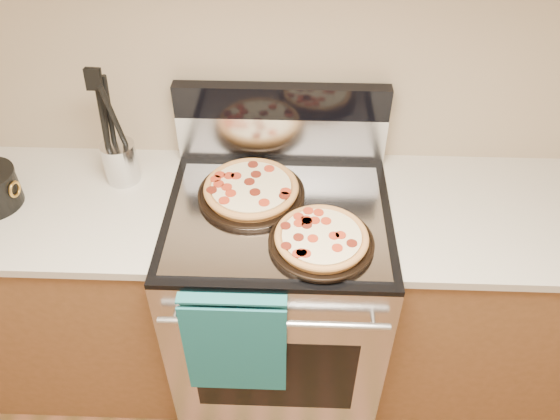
{
  "coord_description": "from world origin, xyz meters",
  "views": [
    {
      "loc": [
        0.06,
        0.28,
        2.14
      ],
      "look_at": [
        0.01,
        1.55,
        1.01
      ],
      "focal_mm": 35.0,
      "sensor_mm": 36.0,
      "label": 1
    }
  ],
  "objects_px": {
    "range_body": "(278,300)",
    "utensil_crock": "(121,162)",
    "pepperoni_pizza_back": "(251,190)",
    "pepperoni_pizza_front": "(321,239)"
  },
  "relations": [
    {
      "from": "range_body",
      "to": "utensil_crock",
      "type": "xyz_separation_m",
      "value": [
        -0.57,
        0.17,
        0.53
      ]
    },
    {
      "from": "pepperoni_pizza_back",
      "to": "utensil_crock",
      "type": "distance_m",
      "value": 0.48
    },
    {
      "from": "range_body",
      "to": "pepperoni_pizza_back",
      "type": "xyz_separation_m",
      "value": [
        -0.1,
        0.07,
        0.5
      ]
    },
    {
      "from": "pepperoni_pizza_back",
      "to": "utensil_crock",
      "type": "relative_size",
      "value": 2.43
    },
    {
      "from": "utensil_crock",
      "to": "pepperoni_pizza_front",
      "type": "bearing_deg",
      "value": -24.72
    },
    {
      "from": "range_body",
      "to": "pepperoni_pizza_front",
      "type": "bearing_deg",
      "value": -48.29
    },
    {
      "from": "utensil_crock",
      "to": "range_body",
      "type": "bearing_deg",
      "value": -16.48
    },
    {
      "from": "pepperoni_pizza_front",
      "to": "range_body",
      "type": "bearing_deg",
      "value": 131.71
    },
    {
      "from": "range_body",
      "to": "utensil_crock",
      "type": "bearing_deg",
      "value": 163.52
    },
    {
      "from": "pepperoni_pizza_front",
      "to": "utensil_crock",
      "type": "xyz_separation_m",
      "value": [
        -0.71,
        0.33,
        0.04
      ]
    }
  ]
}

